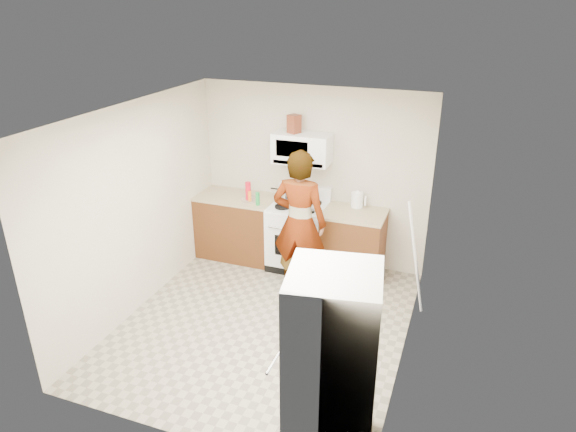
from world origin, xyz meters
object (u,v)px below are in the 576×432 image
at_px(person, 300,223).
at_px(gas_range, 298,235).
at_px(kettle, 357,200).
at_px(fridge, 331,366).
at_px(saucepan, 288,193).
at_px(microwave, 302,148).

bearing_deg(person, gas_range, -70.36).
bearing_deg(kettle, fridge, -71.10).
xyz_separation_m(gas_range, saucepan, (-0.21, 0.16, 0.53)).
height_order(microwave, kettle, microwave).
relative_size(microwave, person, 0.40).
height_order(fridge, saucepan, fridge).
distance_m(gas_range, fridge, 3.22).
xyz_separation_m(kettle, saucepan, (-0.97, -0.05, -0.02)).
bearing_deg(microwave, person, -73.17).
bearing_deg(gas_range, person, -69.87).
xyz_separation_m(person, saucepan, (-0.43, 0.76, 0.07)).
xyz_separation_m(gas_range, microwave, (0.00, 0.13, 1.21)).
bearing_deg(person, kettle, -123.87).
distance_m(gas_range, microwave, 1.22).
relative_size(person, kettle, 9.46).
xyz_separation_m(microwave, person, (0.22, -0.73, -0.75)).
bearing_deg(person, microwave, -73.66).
bearing_deg(saucepan, gas_range, -37.52).
bearing_deg(kettle, saucepan, -167.56).
xyz_separation_m(microwave, kettle, (0.76, 0.09, -0.66)).
height_order(gas_range, microwave, microwave).
bearing_deg(gas_range, kettle, 15.71).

